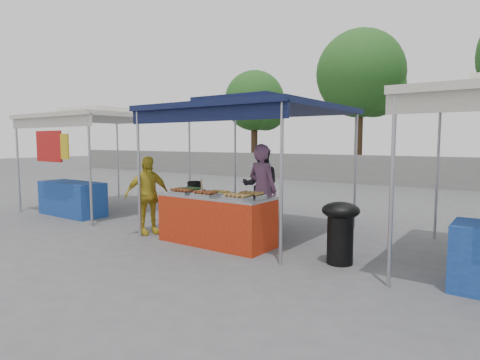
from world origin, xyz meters
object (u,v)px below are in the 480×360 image
Objects in this scene: cooking_pot at (194,185)px; wok_burner at (340,227)px; helper_man at (261,185)px; vendor_table at (216,219)px; vendor_woman at (262,190)px; customer_person at (147,195)px.

cooking_pot is 0.29× the size of wok_burner.
helper_man is (-2.46, 1.73, 0.29)m from wok_burner.
vendor_table is at bearing -159.89° from wok_burner.
wok_burner is 0.53× the size of vendor_woman.
vendor_table is 1.17× the size of vendor_woman.
helper_man is at bearing 70.23° from cooking_pot.
vendor_table is 7.62× the size of cooking_pot.
helper_man reaches higher than customer_person.
customer_person is (-1.53, -0.18, 0.32)m from vendor_table.
helper_man is (-0.60, 0.89, -0.03)m from vendor_woman.
wok_burner is at bearing 164.19° from vendor_woman.
customer_person is (-1.84, -1.17, -0.11)m from vendor_woman.
helper_man is (0.54, 1.51, -0.10)m from cooking_pot.
vendor_table is 1.35× the size of customer_person.
wok_burner is (2.17, 0.14, 0.11)m from vendor_table.
helper_man reaches higher than cooking_pot.
customer_person is at bearing 40.99° from vendor_woman.
helper_man is at bearing 98.88° from vendor_table.
vendor_woman is at bearing 72.72° from vendor_table.
vendor_woman reaches higher than vendor_table.
vendor_table is at bearing 81.37° from vendor_woman.
vendor_woman reaches higher than customer_person.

